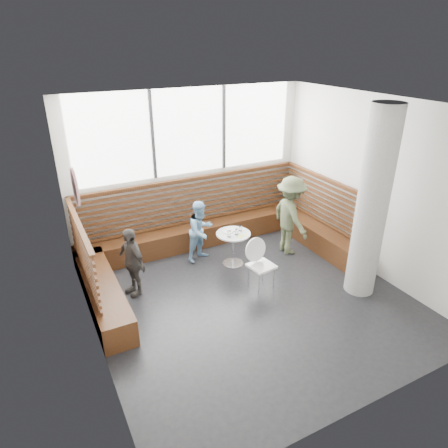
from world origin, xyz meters
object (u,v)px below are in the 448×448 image
concrete_column (372,205)px  adult_man (290,216)px  child_back (201,231)px  cafe_chair (260,260)px  child_left (132,262)px  cafe_table (233,242)px

concrete_column → adult_man: concrete_column is taller
concrete_column → adult_man: 1.90m
child_back → cafe_chair: bearing=-90.6°
concrete_column → child_back: bearing=131.8°
concrete_column → child_back: concrete_column is taller
concrete_column → child_left: (-3.54, 1.71, -0.99)m
adult_man → child_back: bearing=75.9°
cafe_chair → child_left: size_ratio=0.74×
child_left → child_back: bearing=93.3°
adult_man → child_left: 3.25m
cafe_table → cafe_chair: size_ratio=0.74×
cafe_table → adult_man: 1.30m
cafe_table → concrete_column: bearing=-48.7°
cafe_table → child_left: (-1.98, -0.06, 0.13)m
adult_man → child_left: bearing=93.7°
concrete_column → child_back: size_ratio=2.61×
cafe_table → cafe_chair: 0.88m
cafe_table → child_left: size_ratio=0.55×
concrete_column → child_back: (-2.02, 2.26, -0.99)m
cafe_chair → adult_man: size_ratio=0.56×
concrete_column → child_left: concrete_column is taller
cafe_chair → child_back: 1.46m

